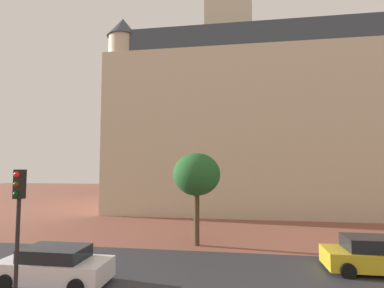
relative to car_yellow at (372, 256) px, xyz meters
name	(u,v)px	position (x,y,z in m)	size (l,w,h in m)	color
ground_plane	(198,274)	(-7.72, -1.39, -0.74)	(120.00, 120.00, 0.00)	brown
street_asphalt_strip	(197,277)	(-7.72, -1.67, -0.74)	(120.00, 7.60, 0.00)	#2D2D33
landmark_building	(251,121)	(-4.37, 19.41, 9.09)	(29.99, 14.84, 34.41)	beige
car_yellow	(372,256)	(0.00, 0.00, 0.00)	(4.10, 2.05, 1.56)	gold
car_white	(55,266)	(-13.29, -3.35, -0.02)	(4.39, 2.03, 1.48)	silver
traffic_light_pole	(18,215)	(-12.65, -6.35, 2.51)	(0.28, 0.34, 4.65)	black
tree_curb_far	(197,175)	(-8.40, 3.30, 3.46)	(2.87, 2.87, 5.54)	#4C3823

